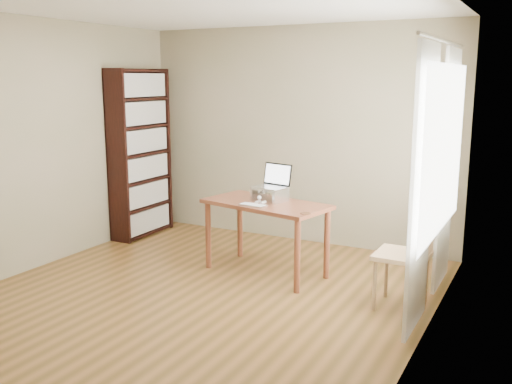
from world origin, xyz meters
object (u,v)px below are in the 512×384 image
bookshelf (140,153)px  cat (269,194)px  desk (266,213)px  keyboard (253,205)px  laptop (272,181)px  chair (412,249)px

bookshelf → cat: bearing=-13.3°
desk → keyboard: keyboard is taller
bookshelf → desk: 2.20m
bookshelf → laptop: (2.08, -0.46, -0.11)m
cat → chair: (1.55, -0.37, -0.27)m
laptop → cat: 0.13m
bookshelf → keyboard: bearing=-21.8°
laptop → cat: bearing=-107.2°
bookshelf → cat: 2.13m
desk → keyboard: (-0.03, -0.22, 0.12)m
cat → chair: chair is taller
keyboard → cat: cat is taller
desk → keyboard: bearing=-87.3°
bookshelf → cat: bookshelf is taller
desk → cat: size_ratio=2.88×
laptop → chair: 1.63m
keyboard → chair: size_ratio=0.28×
laptop → cat: (-0.02, -0.03, -0.13)m
keyboard → cat: 0.34m
keyboard → desk: bearing=86.8°
desk → laptop: 0.33m
desk → laptop: size_ratio=3.63×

